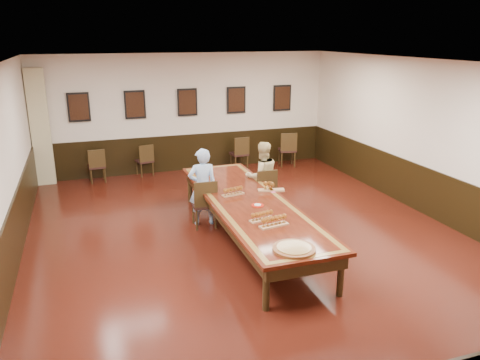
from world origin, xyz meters
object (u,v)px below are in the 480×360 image
object	(u,v)px
spare_chair_a	(97,165)
spare_chair_c	(239,153)
spare_chair_b	(144,160)
spare_chair_d	(287,149)
conference_table	(249,208)
chair_woman	(264,190)
carved_platter	(294,249)
chair_man	(204,203)
person_man	(203,187)
person_woman	(262,176)

from	to	relation	value
spare_chair_a	spare_chair_c	size ratio (longest dim) A/B	0.94
spare_chair_b	spare_chair_c	size ratio (longest dim) A/B	0.92
spare_chair_d	conference_table	xyz separation A→B (m)	(-2.79, -4.46, 0.12)
chair_woman	conference_table	distance (m)	1.48
spare_chair_c	carved_platter	xyz separation A→B (m)	(-1.45, -6.70, 0.30)
chair_man	spare_chair_a	world-z (taller)	chair_man
person_man	carved_platter	world-z (taller)	person_man
spare_chair_d	person_man	world-z (taller)	person_man
chair_man	person_man	xyz separation A→B (m)	(0.01, 0.10, 0.29)
chair_woman	person_woman	world-z (taller)	person_woman
chair_woman	spare_chair_b	xyz separation A→B (m)	(-2.05, 3.55, -0.05)
spare_chair_d	conference_table	distance (m)	5.26
conference_table	chair_woman	bearing A→B (deg)	57.76
chair_man	spare_chair_c	distance (m)	4.21
spare_chair_a	person_woman	size ratio (longest dim) A/B	0.59
chair_man	person_woman	distance (m)	1.52
carved_platter	spare_chair_a	bearing A→B (deg)	109.74
spare_chair_a	conference_table	distance (m)	5.24
spare_chair_a	conference_table	size ratio (longest dim) A/B	0.18
person_woman	spare_chair_b	bearing A→B (deg)	-58.63
spare_chair_c	conference_table	world-z (taller)	spare_chair_c
carved_platter	spare_chair_c	bearing A→B (deg)	77.83
chair_man	carved_platter	world-z (taller)	chair_man
spare_chair_c	person_man	world-z (taller)	person_man
person_woman	carved_platter	xyz separation A→B (m)	(-0.88, -3.49, 0.02)
spare_chair_b	conference_table	bearing A→B (deg)	90.54
spare_chair_a	person_man	world-z (taller)	person_man
chair_woman	spare_chair_a	xyz separation A→B (m)	(-3.30, 3.35, -0.04)
chair_man	conference_table	distance (m)	1.07
chair_man	spare_chair_c	bearing A→B (deg)	-115.02
chair_man	person_man	size ratio (longest dim) A/B	0.63
spare_chair_c	person_woman	size ratio (longest dim) A/B	0.63
carved_platter	spare_chair_d	bearing A→B (deg)	66.42
chair_woman	carved_platter	xyz separation A→B (m)	(-0.88, -3.38, 0.29)
chair_woman	spare_chair_d	distance (m)	3.78
carved_platter	spare_chair_b	bearing A→B (deg)	99.62
person_man	spare_chair_d	bearing A→B (deg)	-131.18
spare_chair_c	conference_table	xyz separation A→B (m)	(-1.36, -4.57, 0.14)
conference_table	carved_platter	distance (m)	2.14
spare_chair_b	person_man	xyz separation A→B (m)	(0.64, -3.83, 0.35)
chair_man	spare_chair_b	xyz separation A→B (m)	(-0.64, 3.94, -0.06)
spare_chair_a	person_man	xyz separation A→B (m)	(1.89, -3.64, 0.34)
chair_woman	person_woman	distance (m)	0.29
carved_platter	person_man	bearing A→B (deg)	99.74
spare_chair_b	carved_platter	size ratio (longest dim) A/B	1.24
spare_chair_b	spare_chair_c	bearing A→B (deg)	160.86
person_woman	carved_platter	distance (m)	3.59
spare_chair_a	person_woman	xyz separation A→B (m)	(3.30, -3.25, 0.31)
spare_chair_d	carved_platter	size ratio (longest dim) A/B	1.43
spare_chair_d	conference_table	size ratio (longest dim) A/B	0.20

